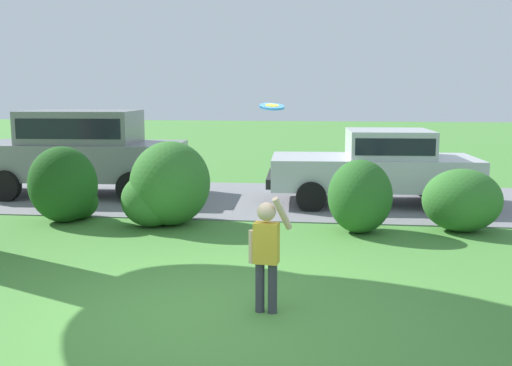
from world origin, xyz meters
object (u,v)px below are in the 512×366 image
frisbee (272,106)px  parked_suv (82,148)px  child_thrower (266,248)px  parked_sedan (378,164)px

frisbee → parked_suv: bearing=128.2°
parked_suv → frisbee: bearing=-51.8°
child_thrower → parked_sedan: bearing=75.7°
child_thrower → frisbee: bearing=89.7°
parked_suv → frisbee: (4.91, -6.25, 1.12)m
parked_sedan → frisbee: 6.35m
parked_sedan → child_thrower: bearing=-104.3°
child_thrower → frisbee: size_ratio=4.51×
parked_sedan → child_thrower: (-1.65, -6.48, -0.13)m
child_thrower → parked_suv: bearing=126.0°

